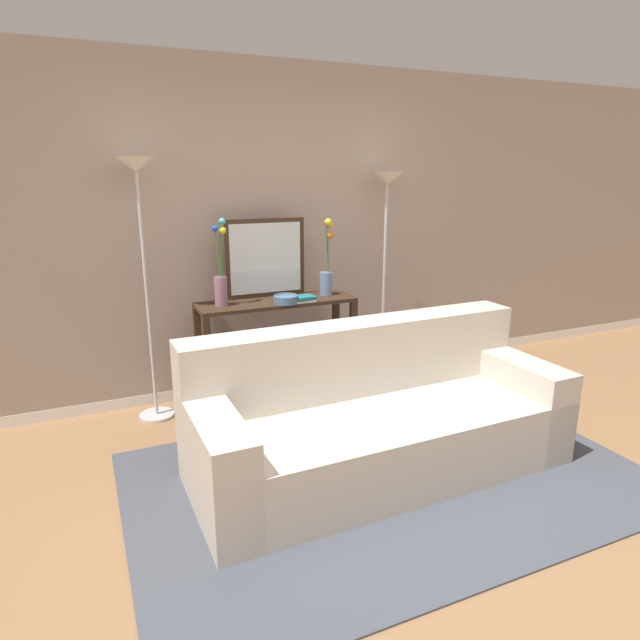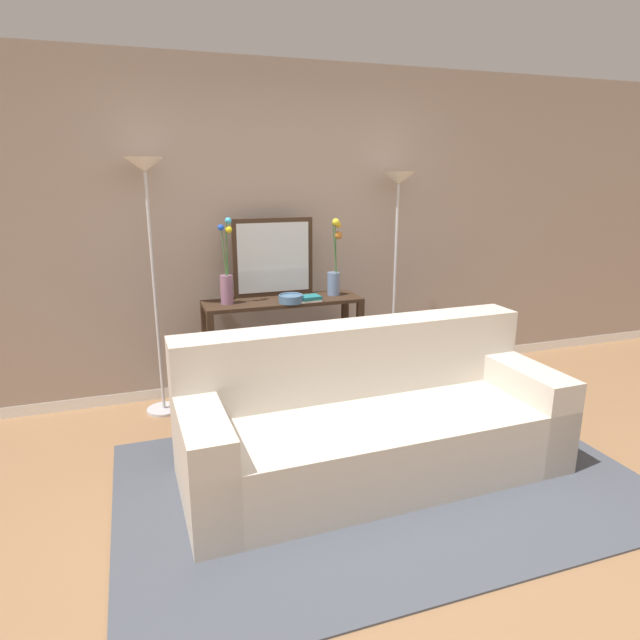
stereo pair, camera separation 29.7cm
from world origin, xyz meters
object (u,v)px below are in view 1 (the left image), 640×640
Objects in this scene: vase_tall_flowers at (221,281)px; book_stack at (304,299)px; floor_lamp_left at (140,218)px; floor_lamp_right at (386,219)px; console_table at (277,333)px; fruit_bowl at (286,299)px; wall_mirror at (266,258)px; book_row_under_console at (238,402)px; vase_short_flowers at (327,271)px; couch at (377,421)px.

book_stack is at bearing -11.16° from vase_tall_flowers.
floor_lamp_left is 1.05× the size of floor_lamp_right.
floor_lamp_left reaches higher than console_table.
floor_lamp_right reaches higher than fruit_bowl.
fruit_bowl is at bearing -77.56° from wall_mirror.
console_table is 0.62m from book_row_under_console.
vase_short_flowers is (0.86, 0.02, 0.01)m from vase_tall_flowers.
floor_lamp_right is at bearing 12.82° from fruit_bowl.
floor_lamp_right is 1.08m from wall_mirror.
book_row_under_console is (-0.56, 1.20, -0.26)m from couch.
vase_tall_flowers reaches higher than console_table.
floor_lamp_left is at bearing 170.01° from book_row_under_console.
book_row_under_console is at bearing 162.45° from fruit_bowl.
couch is 2.11m from floor_lamp_left.
wall_mirror is at bearing 100.01° from console_table.
floor_lamp_right is at bearing -2.72° from wall_mirror.
wall_mirror is 0.39m from fruit_bowl.
console_table is 2.00× the size of vase_short_flowers.
couch reaches higher than console_table.
floor_lamp_right is (1.96, 0.00, -0.07)m from floor_lamp_left.
console_table is 1.92× the size of vase_tall_flowers.
couch is at bearing -61.90° from vase_tall_flowers.
floor_lamp_left reaches higher than book_row_under_console.
console_table is 6.75× the size of book_stack.
floor_lamp_left is 10.46× the size of book_stack.
couch is 1.22m from book_stack.
console_table is at bearing -174.04° from floor_lamp_right.
book_row_under_console is at bearing -9.99° from floor_lamp_left.
wall_mirror is at bearing 100.15° from couch.
book_stack is (0.15, -0.00, -0.01)m from fruit_bowl.
fruit_bowl is 1.04× the size of book_stack.
fruit_bowl is (0.46, -0.12, -0.15)m from vase_tall_flowers.
fruit_bowl is (0.06, -0.27, -0.27)m from wall_mirror.
vase_short_flowers reaches higher than couch.
floor_lamp_right is at bearing 5.96° from console_table.
vase_tall_flowers is 3.52× the size of book_stack.
fruit_bowl is at bearing -167.18° from floor_lamp_right.
floor_lamp_left is 1.56m from book_row_under_console.
floor_lamp_left is (-1.16, 1.31, 1.18)m from couch.
couch is 1.25m from console_table.
floor_lamp_right reaches higher than console_table.
vase_short_flowers is at bearing -3.67° from floor_lamp_left.
wall_mirror is 0.45m from vase_tall_flowers.
floor_lamp_right is at bearing 14.98° from book_stack.
vase_short_flowers is at bearing 1.07° from vase_tall_flowers.
console_table reaches higher than book_row_under_console.
console_table is at bearing -177.64° from vase_short_flowers.
wall_mirror reaches higher than couch.
couch is 7.13× the size of book_row_under_console.
floor_lamp_left is 2.97× the size of vase_tall_flowers.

